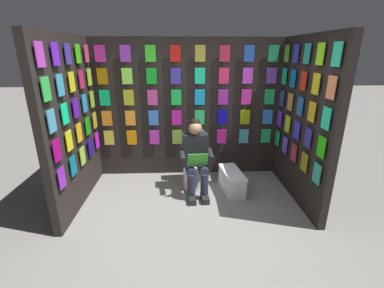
% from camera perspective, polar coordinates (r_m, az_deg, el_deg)
% --- Properties ---
extents(ground_plane, '(30.00, 30.00, 0.00)m').
position_cam_1_polar(ground_plane, '(3.53, 0.04, -18.62)').
color(ground_plane, gray).
extents(display_wall_back, '(3.31, 0.14, 2.39)m').
position_cam_1_polar(display_wall_back, '(4.72, -0.87, 7.45)').
color(display_wall_back, black).
rests_on(display_wall_back, ground).
extents(display_wall_left, '(0.14, 1.79, 2.39)m').
position_cam_1_polar(display_wall_left, '(4.19, 22.78, 4.45)').
color(display_wall_left, black).
rests_on(display_wall_left, ground).
extents(display_wall_right, '(0.14, 1.79, 2.39)m').
position_cam_1_polar(display_wall_right, '(4.10, -24.32, 3.94)').
color(display_wall_right, black).
rests_on(display_wall_right, ground).
extents(toilet, '(0.42, 0.57, 0.77)m').
position_cam_1_polar(toilet, '(4.49, 0.47, -4.93)').
color(toilet, white).
rests_on(toilet, ground).
extents(person_reading, '(0.55, 0.70, 1.19)m').
position_cam_1_polar(person_reading, '(4.18, 0.83, -2.77)').
color(person_reading, black).
rests_on(person_reading, ground).
extents(comic_longbox_near, '(0.37, 0.70, 0.35)m').
position_cam_1_polar(comic_longbox_near, '(4.39, 8.51, -7.89)').
color(comic_longbox_near, silver).
rests_on(comic_longbox_near, ground).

